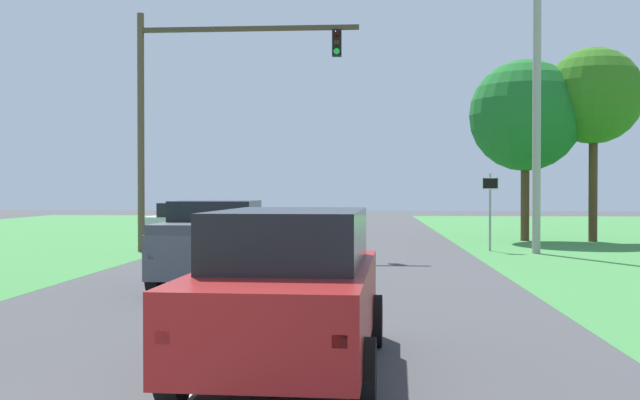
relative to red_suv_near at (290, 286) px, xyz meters
The scene contains 9 objects.
ground_plane 7.55m from the red_suv_near, 97.26° to the left, with size 120.00×120.00×0.00m, color #424244.
red_suv_near is the anchor object (origin of this frame).
pickup_truck_lead 7.81m from the red_suv_near, 108.38° to the left, with size 2.30×4.96×1.94m.
traffic_light 18.02m from the red_suv_near, 107.35° to the left, with size 7.82×0.40×8.41m.
keep_moving_sign 18.39m from the red_suv_near, 73.54° to the left, with size 0.60×0.09×2.76m.
oak_tree_right 25.43m from the red_suv_near, 65.67° to the left, with size 4.03×4.03×8.13m.
crossing_suv_far 19.98m from the red_suv_near, 106.37° to the left, with size 4.36×2.19×1.68m.
utility_pole_right 18.40m from the red_suv_near, 68.41° to the left, with size 0.28×0.28×9.76m, color #9E998E.
extra_tree_1 24.63m from the red_suv_near, 71.90° to the left, with size 4.74×4.74×7.72m.
Camera 1 is at (1.93, -4.12, 2.19)m, focal length 41.42 mm.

